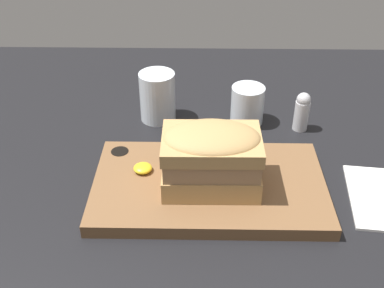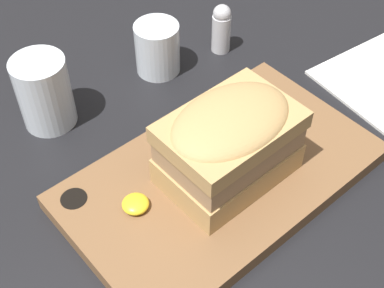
{
  "view_description": "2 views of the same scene",
  "coord_description": "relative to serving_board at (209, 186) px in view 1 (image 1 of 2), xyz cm",
  "views": [
    {
      "loc": [
        -2.59,
        -58.81,
        49.3
      ],
      "look_at": [
        -3.64,
        -1.83,
        10.47
      ],
      "focal_mm": 45.0,
      "sensor_mm": 36.0,
      "label": 1
    },
    {
      "loc": [
        -28.46,
        -28.95,
        49.63
      ],
      "look_at": [
        -3.29,
        0.22,
        8.01
      ],
      "focal_mm": 50.0,
      "sensor_mm": 36.0,
      "label": 2
    }
  ],
  "objects": [
    {
      "name": "wine_glass",
      "position": [
        7.27,
        20.46,
        2.36
      ],
      "size": [
        6.06,
        6.06,
        7.12
      ],
      "color": "silver",
      "rests_on": "dining_table"
    },
    {
      "name": "salt_shaker",
      "position": [
        16.86,
        18.11,
        2.71
      ],
      "size": [
        2.66,
        2.66,
        7.33
      ],
      "color": "silver",
      "rests_on": "dining_table"
    },
    {
      "name": "water_glass",
      "position": [
        -9.29,
        21.41,
        2.99
      ],
      "size": [
        6.58,
        6.58,
        9.26
      ],
      "color": "silver",
      "rests_on": "dining_table"
    },
    {
      "name": "mustard_dollop",
      "position": [
        -10.14,
        1.78,
        1.6
      ],
      "size": [
        2.87,
        2.87,
        1.15
      ],
      "color": "gold",
      "rests_on": "serving_board"
    },
    {
      "name": "serving_board",
      "position": [
        0.0,
        0.0,
        0.0
      ],
      "size": [
        34.86,
        20.52,
        2.11
      ],
      "color": "brown",
      "rests_on": "dining_table"
    },
    {
      "name": "sandwich",
      "position": [
        0.26,
        -0.75,
        6.24
      ],
      "size": [
        14.12,
        9.64,
        9.69
      ],
      "rotation": [
        0.0,
        0.0,
        0.01
      ],
      "color": "tan",
      "rests_on": "serving_board"
    },
    {
      "name": "dining_table",
      "position": [
        1.12,
        2.15,
        -2.03
      ],
      "size": [
        198.49,
        105.21,
        2.0
      ],
      "color": "black",
      "rests_on": "ground"
    }
  ]
}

